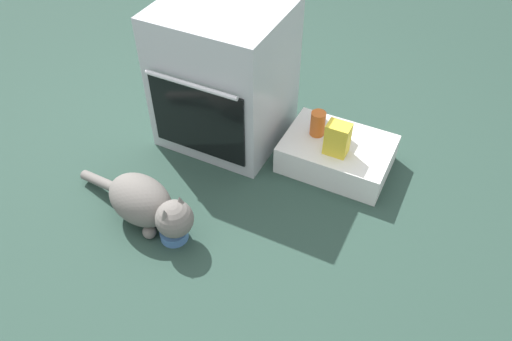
% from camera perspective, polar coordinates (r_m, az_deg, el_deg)
% --- Properties ---
extents(ground, '(8.00, 8.00, 0.00)m').
position_cam_1_polar(ground, '(2.71, -8.62, -0.80)').
color(ground, '#284238').
extents(oven, '(0.64, 0.64, 0.79)m').
position_cam_1_polar(oven, '(2.74, -3.65, 10.89)').
color(oven, '#B7BABF').
rests_on(oven, ground).
extents(pantry_cabinet, '(0.57, 0.41, 0.16)m').
position_cam_1_polar(pantry_cabinet, '(2.73, 9.29, 1.90)').
color(pantry_cabinet, white).
rests_on(pantry_cabinet, ground).
extents(food_bowl, '(0.13, 0.13, 0.08)m').
position_cam_1_polar(food_bowl, '(2.42, -9.42, -7.15)').
color(food_bowl, '#4C7AB7').
rests_on(food_bowl, ground).
extents(cat, '(0.76, 0.30, 0.26)m').
position_cam_1_polar(cat, '(2.42, -12.45, -3.75)').
color(cat, slate).
rests_on(cat, ground).
extents(sauce_jar, '(0.08, 0.08, 0.14)m').
position_cam_1_polar(sauce_jar, '(2.67, 7.13, 5.40)').
color(sauce_jar, '#D16023').
rests_on(sauce_jar, pantry_cabinet).
extents(snack_bag, '(0.12, 0.09, 0.18)m').
position_cam_1_polar(snack_bag, '(2.56, 9.36, 3.62)').
color(snack_bag, yellow).
rests_on(snack_bag, pantry_cabinet).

